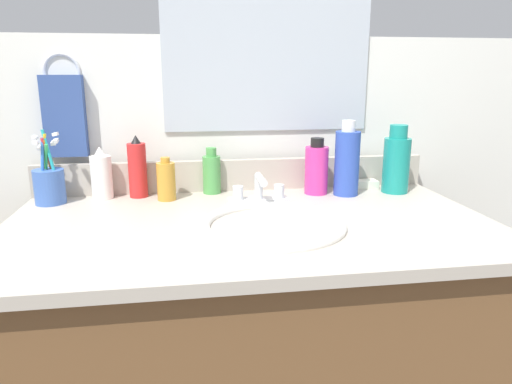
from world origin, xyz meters
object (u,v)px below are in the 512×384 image
at_px(bottle_oil_amber, 166,181).
at_px(bottle_mouthwash_teal, 396,162).
at_px(cup_blue_plastic, 49,184).
at_px(bottle_soap_pink, 316,169).
at_px(faucet, 259,193).
at_px(soap_bar, 366,184).
at_px(bottle_toner_green, 212,173).
at_px(hand_towel, 64,116).
at_px(bottle_shampoo_blue, 347,162).
at_px(bottle_lotion_white, 102,176).
at_px(bottle_spray_red, 137,169).

height_order(bottle_oil_amber, bottle_mouthwash_teal, bottle_mouthwash_teal).
bearing_deg(bottle_mouthwash_teal, cup_blue_plastic, 178.62).
bearing_deg(bottle_soap_pink, faucet, -154.96).
relative_size(bottle_oil_amber, soap_bar, 1.83).
distance_m(faucet, bottle_toner_green, 0.18).
relative_size(hand_towel, bottle_mouthwash_teal, 1.13).
bearing_deg(bottle_toner_green, cup_blue_plastic, -173.85).
height_order(bottle_shampoo_blue, cup_blue_plastic, bottle_shampoo_blue).
distance_m(hand_towel, faucet, 0.57).
bearing_deg(bottle_lotion_white, bottle_shampoo_blue, -5.42).
xyz_separation_m(faucet, bottle_toner_green, (-0.12, 0.13, 0.03)).
relative_size(hand_towel, bottle_lotion_white, 1.53).
bearing_deg(faucet, bottle_toner_green, 130.85).
height_order(hand_towel, bottle_lotion_white, hand_towel).
distance_m(bottle_lotion_white, soap_bar, 0.76).
bearing_deg(soap_bar, faucet, -160.51).
xyz_separation_m(bottle_oil_amber, bottle_spray_red, (-0.08, 0.05, 0.03)).
bearing_deg(bottle_shampoo_blue, cup_blue_plastic, 177.78).
xyz_separation_m(bottle_mouthwash_teal, bottle_soap_pink, (-0.23, 0.02, -0.02)).
height_order(bottle_oil_amber, bottle_toner_green, bottle_toner_green).
relative_size(hand_towel, bottle_spray_red, 1.28).
bearing_deg(faucet, bottle_lotion_white, 163.91).
distance_m(hand_towel, bottle_toner_green, 0.43).
height_order(bottle_soap_pink, cup_blue_plastic, cup_blue_plastic).
height_order(hand_towel, soap_bar, hand_towel).
bearing_deg(bottle_toner_green, soap_bar, -1.40).
height_order(bottle_lotion_white, cup_blue_plastic, cup_blue_plastic).
bearing_deg(faucet, soap_bar, 19.49).
height_order(hand_towel, bottle_mouthwash_teal, hand_towel).
distance_m(bottle_shampoo_blue, bottle_soap_pink, 0.09).
bearing_deg(bottle_mouthwash_teal, bottle_shampoo_blue, -176.92).
bearing_deg(soap_bar, bottle_soap_pink, -166.92).
bearing_deg(soap_bar, bottle_shampoo_blue, -142.85).
xyz_separation_m(bottle_mouthwash_teal, soap_bar, (-0.06, 0.06, -0.08)).
bearing_deg(cup_blue_plastic, bottle_toner_green, 6.15).
xyz_separation_m(hand_towel, soap_bar, (0.86, -0.06, -0.21)).
bearing_deg(bottle_oil_amber, hand_towel, 158.93).
bearing_deg(bottle_oil_amber, bottle_lotion_white, 165.99).
height_order(bottle_mouthwash_teal, bottle_spray_red, bottle_mouthwash_teal).
bearing_deg(bottle_spray_red, faucet, -20.99).
relative_size(bottle_lotion_white, soap_bar, 2.25).
height_order(hand_towel, bottle_oil_amber, hand_towel).
bearing_deg(cup_blue_plastic, bottle_spray_red, 8.99).
relative_size(bottle_lotion_white, bottle_shampoo_blue, 0.69).
distance_m(hand_towel, bottle_spray_red, 0.25).
bearing_deg(bottle_spray_red, bottle_oil_amber, -30.59).
distance_m(faucet, bottle_soap_pink, 0.20).
bearing_deg(bottle_toner_green, bottle_mouthwash_teal, -7.52).
height_order(bottle_mouthwash_teal, soap_bar, bottle_mouthwash_teal).
distance_m(bottle_oil_amber, bottle_lotion_white, 0.18).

